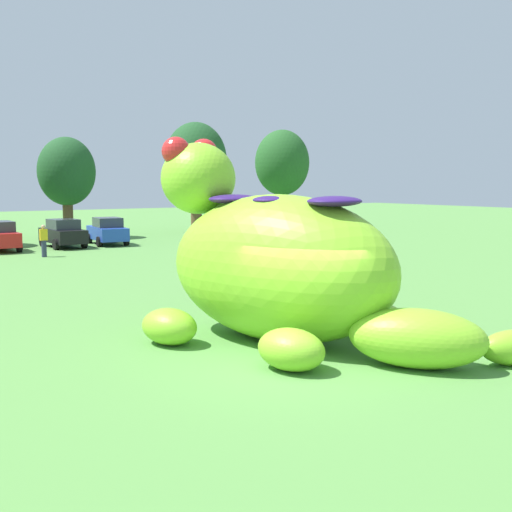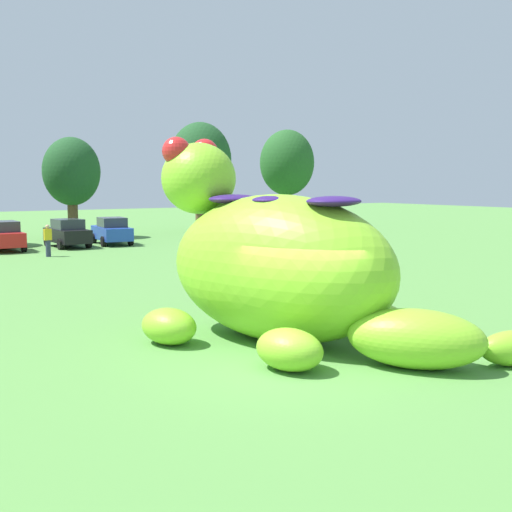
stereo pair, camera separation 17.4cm
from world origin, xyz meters
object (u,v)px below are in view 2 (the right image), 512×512
at_px(giant_inflatable_creature, 279,266).
at_px(car_red, 3,236).
at_px(car_blue, 112,231).
at_px(spectator_near_inflatable, 48,241).
at_px(car_black, 67,233).

distance_m(giant_inflatable_creature, car_red, 25.82).
height_order(car_blue, spectator_near_inflatable, car_blue).
relative_size(car_blue, spectator_near_inflatable, 2.48).
height_order(giant_inflatable_creature, spectator_near_inflatable, giant_inflatable_creature).
bearing_deg(car_blue, giant_inflatable_creature, -101.25).
distance_m(car_black, spectator_near_inflatable, 5.04).
bearing_deg(car_red, giant_inflatable_creature, -86.81).
bearing_deg(car_black, car_red, -178.58).
distance_m(car_black, car_blue, 2.90).
xyz_separation_m(giant_inflatable_creature, car_black, (2.30, 25.85, -1.02)).
xyz_separation_m(car_black, spectator_near_inflatable, (-2.34, -4.47, -0.01)).
height_order(car_red, car_black, same).
relative_size(giant_inflatable_creature, spectator_near_inflatable, 5.37).
distance_m(giant_inflatable_creature, car_blue, 26.62).
bearing_deg(car_blue, spectator_near_inflatable, -138.01).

